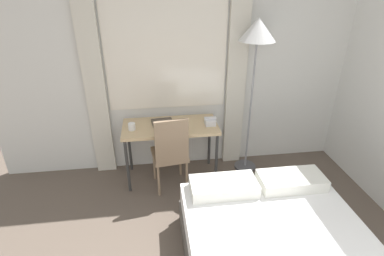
# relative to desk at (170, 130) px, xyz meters

# --- Properties ---
(wall_back_with_window) EXTENTS (4.96, 0.13, 2.70)m
(wall_back_with_window) POSITION_rel_desk_xyz_m (0.29, 0.35, 0.67)
(wall_back_with_window) COLOR silver
(wall_back_with_window) RESTS_ON ground_plane
(desk) EXTENTS (1.14, 0.54, 0.75)m
(desk) POSITION_rel_desk_xyz_m (0.00, 0.00, 0.00)
(desk) COLOR tan
(desk) RESTS_ON ground_plane
(desk_chair) EXTENTS (0.45, 0.45, 0.98)m
(desk_chair) POSITION_rel_desk_xyz_m (-0.02, -0.25, -0.14)
(desk_chair) COLOR #8C7259
(desk_chair) RESTS_ON ground_plane
(standing_lamp) EXTENTS (0.42, 0.42, 1.96)m
(standing_lamp) POSITION_rel_desk_xyz_m (1.01, 0.07, 1.04)
(standing_lamp) COLOR #4C4C51
(standing_lamp) RESTS_ON ground_plane
(telephone) EXTENTS (0.14, 0.13, 0.10)m
(telephone) POSITION_rel_desk_xyz_m (0.48, -0.04, 0.11)
(telephone) COLOR silver
(telephone) RESTS_ON desk
(book) EXTENTS (0.27, 0.24, 0.02)m
(book) POSITION_rel_desk_xyz_m (-0.09, 0.07, 0.08)
(book) COLOR #4C4238
(book) RESTS_ON desk
(mug) EXTENTS (0.08, 0.08, 0.08)m
(mug) POSITION_rel_desk_xyz_m (-0.45, -0.06, 0.11)
(mug) COLOR white
(mug) RESTS_ON desk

